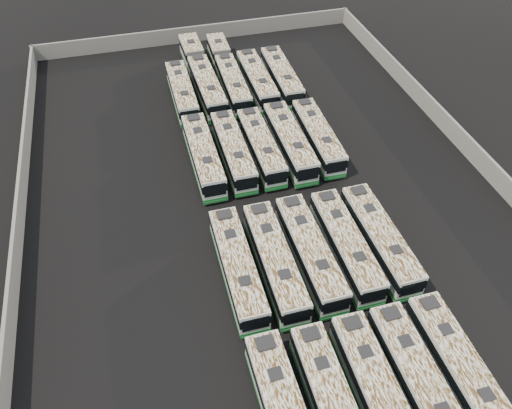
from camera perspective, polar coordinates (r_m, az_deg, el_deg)
name	(u,v)px	position (r m, az deg, el deg)	size (l,w,h in m)	color
ground	(271,214)	(46.56, 1.78, -1.04)	(140.00, 140.00, 0.00)	black
perimeter_wall	(272,205)	(45.79, 1.81, -0.07)	(45.20, 73.20, 2.20)	slate
bus_front_left	(333,407)	(34.74, 8.79, -21.86)	(2.39, 10.98, 3.09)	silver
bus_front_center	(377,395)	(35.55, 13.71, -20.40)	(2.48, 11.20, 3.15)	silver
bus_front_right	(419,383)	(36.62, 18.11, -18.87)	(2.38, 11.18, 3.15)	silver
bus_front_far_right	(459,370)	(38.02, 22.22, -17.11)	(2.34, 11.06, 3.11)	silver
bus_midfront_far_left	(238,267)	(40.25, -2.12, -7.19)	(2.44, 11.27, 3.17)	silver
bus_midfront_left	(275,261)	(40.62, 2.16, -6.50)	(2.45, 11.37, 3.20)	silver
bus_midfront_center	(310,252)	(41.43, 6.18, -5.46)	(2.52, 11.37, 3.20)	silver
bus_midfront_right	(346,245)	(42.41, 10.20, -4.60)	(2.41, 11.16, 3.14)	silver
bus_midfront_far_right	(380,239)	(43.47, 13.94, -3.84)	(2.48, 11.23, 3.16)	silver
bus_midback_far_left	(203,156)	(50.61, -6.04, 5.58)	(2.44, 11.40, 3.21)	silver
bus_midback_left	(233,151)	(51.04, -2.62, 6.14)	(2.39, 11.13, 3.13)	silver
bus_midback_center	(261,147)	(51.60, 0.58, 6.62)	(2.39, 10.94, 3.08)	silver
bus_midback_right	(290,142)	(52.24, 3.87, 7.16)	(2.43, 11.45, 3.22)	silver
bus_midback_far_right	(318,137)	(53.35, 7.08, 7.71)	(2.57, 11.09, 3.11)	silver
bus_back_far_left	(182,92)	(60.78, -8.44, 12.55)	(2.36, 10.96, 3.08)	silver
bus_back_left	(202,75)	(63.88, -6.21, 14.52)	(2.77, 17.81, 3.22)	silver
bus_back_center	(228,73)	(64.25, -3.22, 14.82)	(2.67, 16.97, 3.07)	silver
bus_back_right	(257,81)	(62.39, 0.13, 13.98)	(2.41, 11.25, 3.17)	silver
bus_back_far_right	(282,77)	(63.18, 2.94, 14.34)	(2.66, 11.34, 3.18)	silver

